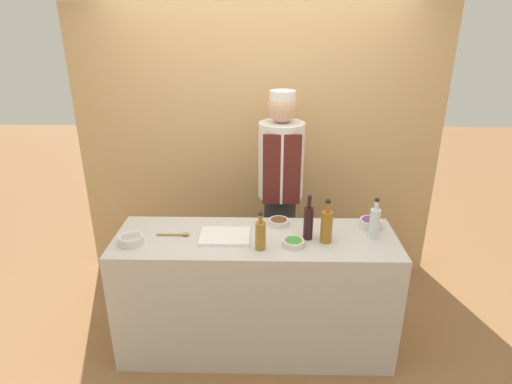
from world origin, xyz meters
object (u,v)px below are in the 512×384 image
at_px(bottle_clear, 374,223).
at_px(chef_center, 280,192).
at_px(bottle_vinegar, 260,235).
at_px(bottle_wine, 308,222).
at_px(cutting_board, 225,236).
at_px(sauce_bowl_green, 293,243).
at_px(wooden_spoon, 177,234).
at_px(sauce_bowl_purple, 370,223).
at_px(sauce_bowl_brown, 279,222).
at_px(sauce_bowl_orange, 131,239).
at_px(bottle_amber, 327,226).

xyz_separation_m(bottle_clear, chef_center, (-0.61, 0.63, -0.04)).
relative_size(bottle_vinegar, bottle_wine, 0.82).
bearing_deg(bottle_wine, cutting_board, -179.92).
bearing_deg(chef_center, bottle_vinegar, -100.80).
bearing_deg(sauce_bowl_green, wooden_spoon, 171.14).
height_order(sauce_bowl_green, wooden_spoon, sauce_bowl_green).
distance_m(sauce_bowl_purple, sauce_bowl_brown, 0.65).
bearing_deg(wooden_spoon, chef_center, 41.32).
xyz_separation_m(sauce_bowl_purple, sauce_bowl_orange, (-1.62, -0.28, -0.00)).
xyz_separation_m(bottle_wine, chef_center, (-0.16, 0.65, -0.05)).
distance_m(sauce_bowl_brown, bottle_amber, 0.40).
bearing_deg(sauce_bowl_green, bottle_vinegar, -168.67).
xyz_separation_m(sauce_bowl_orange, sauce_bowl_brown, (0.97, 0.30, -0.01)).
xyz_separation_m(sauce_bowl_green, wooden_spoon, (-0.78, 0.12, -0.01)).
distance_m(sauce_bowl_green, sauce_bowl_orange, 1.06).
xyz_separation_m(cutting_board, bottle_wine, (0.56, 0.00, 0.11)).
xyz_separation_m(sauce_bowl_brown, chef_center, (0.03, 0.45, 0.05)).
bearing_deg(sauce_bowl_brown, chef_center, 86.79).
distance_m(bottle_wine, wooden_spoon, 0.89).
relative_size(bottle_amber, bottle_vinegar, 1.17).
distance_m(sauce_bowl_brown, bottle_wine, 0.29).
distance_m(sauce_bowl_purple, chef_center, 0.78).
xyz_separation_m(sauce_bowl_brown, bottle_amber, (0.30, -0.24, 0.09)).
relative_size(cutting_board, bottle_vinegar, 1.31).
relative_size(bottle_amber, bottle_clear, 1.05).
relative_size(bottle_vinegar, wooden_spoon, 1.13).
xyz_separation_m(sauce_bowl_purple, bottle_clear, (-0.02, -0.16, 0.08)).
distance_m(sauce_bowl_purple, bottle_clear, 0.18).
distance_m(sauce_bowl_green, cutting_board, 0.47).
xyz_separation_m(sauce_bowl_brown, bottle_clear, (0.63, -0.18, 0.09)).
height_order(sauce_bowl_green, bottle_wine, bottle_wine).
relative_size(sauce_bowl_green, bottle_clear, 0.50).
bearing_deg(cutting_board, bottle_vinegar, -30.98).
xyz_separation_m(sauce_bowl_brown, cutting_board, (-0.37, -0.20, -0.01)).
distance_m(sauce_bowl_brown, wooden_spoon, 0.72).
relative_size(sauce_bowl_purple, chef_center, 0.09).
bearing_deg(bottle_amber, sauce_bowl_orange, -177.40).
bearing_deg(wooden_spoon, sauce_bowl_brown, 14.65).
height_order(bottle_amber, wooden_spoon, bottle_amber).
bearing_deg(bottle_vinegar, bottle_clear, 12.54).
bearing_deg(bottle_vinegar, bottle_amber, 13.64).
relative_size(sauce_bowl_purple, wooden_spoon, 0.68).
distance_m(bottle_wine, chef_center, 0.67).
height_order(sauce_bowl_orange, sauce_bowl_brown, sauce_bowl_orange).
relative_size(sauce_bowl_orange, cutting_board, 0.47).
distance_m(sauce_bowl_orange, bottle_amber, 1.28).
bearing_deg(sauce_bowl_orange, bottle_amber, 2.60).
height_order(sauce_bowl_green, bottle_amber, bottle_amber).
bearing_deg(bottle_wine, sauce_bowl_orange, -175.14).
bearing_deg(wooden_spoon, bottle_vinegar, -16.15).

